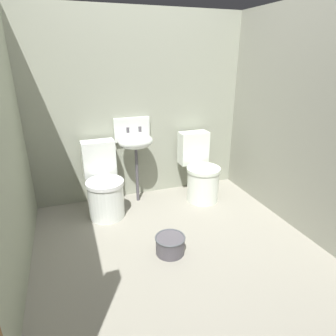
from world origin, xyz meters
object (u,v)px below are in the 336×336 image
sink (135,140)px  bucket (170,244)px  toilet_left (104,186)px  toilet_right (200,173)px

sink → bucket: bearing=-88.7°
toilet_left → toilet_right: 1.16m
toilet_left → bucket: size_ratio=2.85×
toilet_left → bucket: (0.44, -0.92, -0.23)m
toilet_right → sink: sink is taller
toilet_left → toilet_right: bearing=178.0°
sink → bucket: (0.03, -1.11, -0.67)m
sink → bucket: 1.29m
toilet_right → bucket: (-0.72, -0.92, -0.23)m
toilet_right → bucket: size_ratio=2.85×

